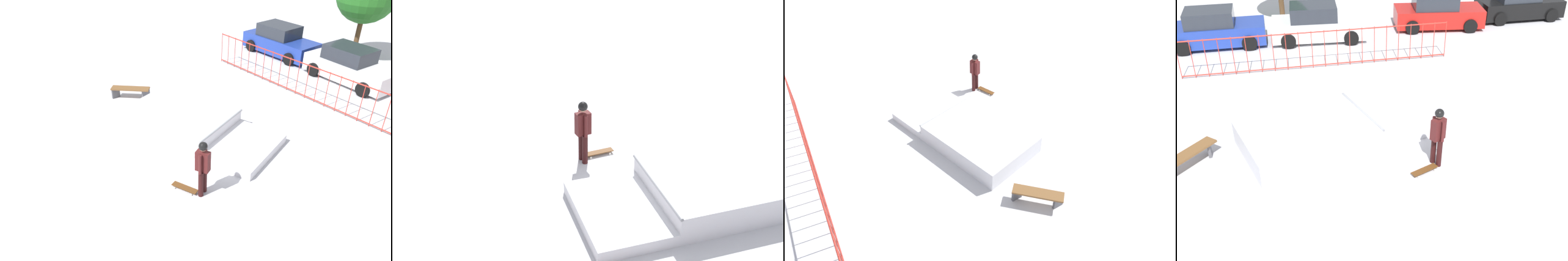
# 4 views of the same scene
# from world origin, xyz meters

# --- Properties ---
(ground_plane) EXTENTS (60.00, 60.00, 0.00)m
(ground_plane) POSITION_xyz_m (0.00, 0.00, 0.00)
(ground_plane) COLOR silver
(skate_ramp) EXTENTS (5.86, 3.78, 0.74)m
(skate_ramp) POSITION_xyz_m (-0.90, 0.24, 0.32)
(skate_ramp) COLOR silver
(skate_ramp) RESTS_ON ground
(skater) EXTENTS (0.44, 0.41, 1.73)m
(skater) POSITION_xyz_m (1.88, -1.68, 1.01)
(skater) COLOR black
(skater) RESTS_ON ground
(skateboard) EXTENTS (0.82, 0.44, 0.09)m
(skateboard) POSITION_xyz_m (1.44, -1.97, 0.08)
(skateboard) COLOR #593314
(skateboard) RESTS_ON ground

